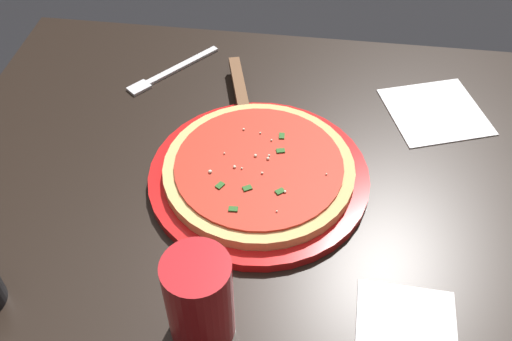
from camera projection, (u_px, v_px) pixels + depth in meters
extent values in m
cube|color=black|center=(104.00, 183.00, 1.35)|extent=(0.06, 0.06, 0.73)
cube|color=black|center=(456.00, 219.00, 1.28)|extent=(0.06, 0.06, 0.73)
cube|color=black|center=(254.00, 213.00, 0.80)|extent=(0.95, 0.84, 0.03)
cylinder|color=red|center=(256.00, 177.00, 0.82)|extent=(0.31, 0.31, 0.01)
cylinder|color=#DBB26B|center=(256.00, 169.00, 0.81)|extent=(0.27, 0.27, 0.02)
cylinder|color=red|center=(256.00, 164.00, 0.80)|extent=(0.24, 0.24, 0.00)
sphere|color=#EFEACC|center=(235.00, 167.00, 0.79)|extent=(0.00, 0.00, 0.00)
sphere|color=#EFEACC|center=(244.00, 129.00, 0.84)|extent=(0.00, 0.00, 0.00)
sphere|color=#EFEACC|center=(326.00, 174.00, 0.78)|extent=(0.00, 0.00, 0.00)
sphere|color=#EFEACC|center=(268.00, 159.00, 0.80)|extent=(0.00, 0.00, 0.00)
sphere|color=#EFEACC|center=(269.00, 156.00, 0.81)|extent=(0.00, 0.00, 0.00)
sphere|color=#EFEACC|center=(277.00, 211.00, 0.74)|extent=(0.00, 0.00, 0.00)
sphere|color=#EFEACC|center=(260.00, 133.00, 0.84)|extent=(0.00, 0.00, 0.00)
sphere|color=#EFEACC|center=(224.00, 153.00, 0.81)|extent=(0.00, 0.00, 0.00)
sphere|color=#EFEACC|center=(262.00, 173.00, 0.78)|extent=(0.00, 0.00, 0.00)
sphere|color=#EFEACC|center=(242.00, 168.00, 0.79)|extent=(0.00, 0.00, 0.00)
sphere|color=#EFEACC|center=(256.00, 156.00, 0.81)|extent=(0.00, 0.00, 0.00)
sphere|color=#EFEACC|center=(285.00, 193.00, 0.76)|extent=(0.00, 0.00, 0.00)
sphere|color=#EFEACC|center=(210.00, 172.00, 0.79)|extent=(0.01, 0.01, 0.01)
sphere|color=#EFEACC|center=(271.00, 140.00, 0.83)|extent=(0.00, 0.00, 0.00)
cube|color=#23561E|center=(281.00, 151.00, 0.81)|extent=(0.01, 0.01, 0.00)
cube|color=#23561E|center=(220.00, 187.00, 0.77)|extent=(0.01, 0.01, 0.00)
cube|color=#23561E|center=(233.00, 209.00, 0.74)|extent=(0.01, 0.01, 0.00)
cube|color=#23561E|center=(282.00, 136.00, 0.84)|extent=(0.01, 0.01, 0.00)
cube|color=#23561E|center=(247.00, 188.00, 0.77)|extent=(0.01, 0.01, 0.00)
cube|color=#23561E|center=(280.00, 193.00, 0.76)|extent=(0.01, 0.01, 0.00)
cube|color=silver|center=(248.00, 132.00, 0.87)|extent=(0.09, 0.11, 0.00)
cube|color=brown|center=(239.00, 84.00, 0.94)|extent=(0.05, 0.13, 0.01)
cylinder|color=#B2191E|center=(199.00, 299.00, 0.62)|extent=(0.07, 0.07, 0.12)
cube|color=white|center=(406.00, 324.00, 0.67)|extent=(0.12, 0.11, 0.00)
cube|color=white|center=(435.00, 112.00, 0.93)|extent=(0.19, 0.18, 0.00)
cube|color=silver|center=(183.00, 65.00, 1.01)|extent=(0.10, 0.12, 0.00)
cube|color=silver|center=(139.00, 88.00, 0.97)|extent=(0.04, 0.04, 0.00)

